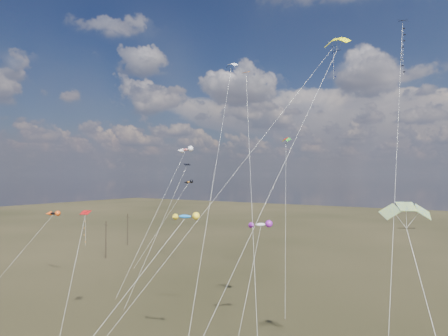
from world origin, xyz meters
The scene contains 16 objects.
utility_pole_near centered at (-38.00, 30.00, 4.09)m, with size 1.40×0.20×8.00m.
utility_pole_far centered at (-46.00, 44.00, 4.09)m, with size 1.40×0.20×8.00m.
diamond_black_high centered at (23.03, 18.85, 30.77)m, with size 2.18×20.60×35.90m.
diamond_navy_tall centered at (11.61, 23.60, 30.90)m, with size 18.64×25.03×36.15m.
diamond_black_mid centered at (-7.87, 16.38, 14.83)m, with size 3.39×10.85×19.76m.
diamond_red_low centered at (-8.95, 1.57, 11.27)m, with size 6.02×8.44×13.79m.
diamond_orange_center centered at (7.37, 11.97, 21.60)m, with size 10.34×15.66×31.80m.
parafoil_yellow centered at (18.32, 9.92, 31.30)m, with size 9.84×16.22×32.10m.
parafoil_blue_white centered at (-1.01, 21.46, 34.37)m, with size 12.00×26.46×35.26m.
parafoil_striped centered at (26.44, -3.07, 16.09)m, with size 6.90×10.77×16.82m.
parafoil_tricolor centered at (1.88, 35.13, 24.14)m, with size 9.02×19.33×24.88m.
novelty_black_orange centered at (-32.75, 13.62, 11.26)m, with size 5.40×8.77×11.82m.
novelty_orange_black centered at (-21.26, 37.34, 16.45)m, with size 5.96×11.82×17.02m.
novelty_white_purple centered at (9.27, 11.20, 12.35)m, with size 3.08×10.89×12.87m.
novelty_redwhite_stripe centered at (-16.96, 30.77, 22.75)m, with size 4.34×20.44×23.46m.
novelty_blue_yellow centered at (6.00, 1.43, 13.92)m, with size 6.77×12.21×14.42m.
Camera 1 is at (30.09, -29.11, 18.02)m, focal length 32.00 mm.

